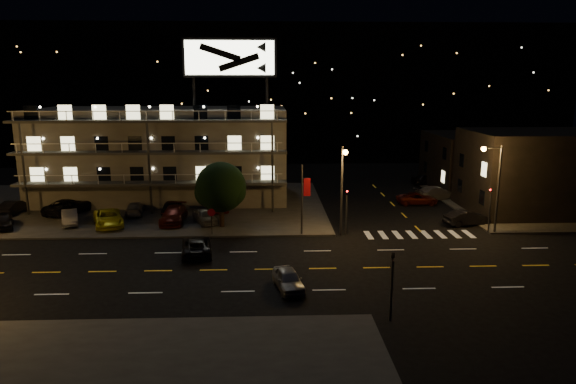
{
  "coord_description": "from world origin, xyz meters",
  "views": [
    {
      "loc": [
        2.03,
        -35.54,
        13.42
      ],
      "look_at": [
        3.76,
        8.0,
        4.06
      ],
      "focal_mm": 32.0,
      "sensor_mm": 36.0,
      "label": 1
    }
  ],
  "objects_px": {
    "lot_car_2": "(108,218)",
    "road_car_west": "(197,246)",
    "tree": "(220,189)",
    "side_car_0": "(467,218)",
    "lot_car_7": "(135,208)",
    "road_car_east": "(288,279)",
    "lot_car_4": "(205,216)"
  },
  "relations": [
    {
      "from": "road_car_east",
      "to": "lot_car_7",
      "type": "bearing_deg",
      "value": 115.52
    },
    {
      "from": "side_car_0",
      "to": "road_car_east",
      "type": "xyz_separation_m",
      "value": [
        -17.68,
        -14.82,
        -0.05
      ]
    },
    {
      "from": "tree",
      "to": "lot_car_2",
      "type": "height_order",
      "value": "tree"
    },
    {
      "from": "side_car_0",
      "to": "lot_car_4",
      "type": "bearing_deg",
      "value": 74.77
    },
    {
      "from": "lot_car_7",
      "to": "road_car_east",
      "type": "relative_size",
      "value": 1.09
    },
    {
      "from": "road_car_west",
      "to": "lot_car_4",
      "type": "bearing_deg",
      "value": -95.66
    },
    {
      "from": "lot_car_2",
      "to": "lot_car_7",
      "type": "relative_size",
      "value": 1.24
    },
    {
      "from": "lot_car_4",
      "to": "side_car_0",
      "type": "height_order",
      "value": "lot_car_4"
    },
    {
      "from": "tree",
      "to": "road_car_east",
      "type": "relative_size",
      "value": 1.56
    },
    {
      "from": "road_car_east",
      "to": "lot_car_4",
      "type": "bearing_deg",
      "value": 102.99
    },
    {
      "from": "lot_car_4",
      "to": "road_car_east",
      "type": "height_order",
      "value": "lot_car_4"
    },
    {
      "from": "road_car_west",
      "to": "side_car_0",
      "type": "bearing_deg",
      "value": -171.24
    },
    {
      "from": "tree",
      "to": "lot_car_4",
      "type": "relative_size",
      "value": 1.55
    },
    {
      "from": "lot_car_2",
      "to": "side_car_0",
      "type": "relative_size",
      "value": 1.22
    },
    {
      "from": "lot_car_2",
      "to": "side_car_0",
      "type": "bearing_deg",
      "value": -22.11
    },
    {
      "from": "lot_car_7",
      "to": "lot_car_2",
      "type": "bearing_deg",
      "value": 62.52
    },
    {
      "from": "side_car_0",
      "to": "lot_car_7",
      "type": "bearing_deg",
      "value": 69.19
    },
    {
      "from": "lot_car_2",
      "to": "road_car_east",
      "type": "relative_size",
      "value": 1.35
    },
    {
      "from": "lot_car_2",
      "to": "lot_car_7",
      "type": "height_order",
      "value": "lot_car_2"
    },
    {
      "from": "lot_car_2",
      "to": "side_car_0",
      "type": "height_order",
      "value": "lot_car_2"
    },
    {
      "from": "lot_car_7",
      "to": "side_car_0",
      "type": "height_order",
      "value": "side_car_0"
    },
    {
      "from": "tree",
      "to": "lot_car_7",
      "type": "bearing_deg",
      "value": 152.07
    },
    {
      "from": "lot_car_2",
      "to": "lot_car_7",
      "type": "xyz_separation_m",
      "value": [
        1.44,
        4.23,
        -0.11
      ]
    },
    {
      "from": "side_car_0",
      "to": "road_car_west",
      "type": "bearing_deg",
      "value": 94.49
    },
    {
      "from": "lot_car_2",
      "to": "lot_car_4",
      "type": "xyz_separation_m",
      "value": [
        8.98,
        0.64,
        -0.06
      ]
    },
    {
      "from": "tree",
      "to": "road_car_west",
      "type": "distance_m",
      "value": 8.16
    },
    {
      "from": "road_car_east",
      "to": "road_car_west",
      "type": "xyz_separation_m",
      "value": [
        -7.01,
        7.36,
        0.01
      ]
    },
    {
      "from": "lot_car_4",
      "to": "lot_car_7",
      "type": "bearing_deg",
      "value": 129.85
    },
    {
      "from": "lot_car_4",
      "to": "road_car_east",
      "type": "distance_m",
      "value": 17.71
    },
    {
      "from": "side_car_0",
      "to": "road_car_west",
      "type": "relative_size",
      "value": 0.89
    },
    {
      "from": "lot_car_2",
      "to": "road_car_west",
      "type": "relative_size",
      "value": 1.08
    },
    {
      "from": "tree",
      "to": "side_car_0",
      "type": "xyz_separation_m",
      "value": [
        23.37,
        0.03,
        -3.07
      ]
    }
  ]
}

